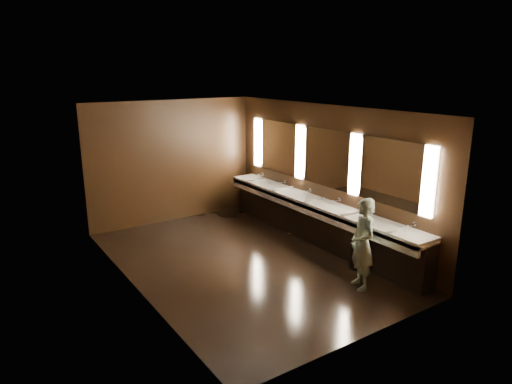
# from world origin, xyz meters

# --- Properties ---
(floor) EXTENTS (6.00, 6.00, 0.00)m
(floor) POSITION_xyz_m (0.00, 0.00, 0.00)
(floor) COLOR black
(floor) RESTS_ON ground
(ceiling) EXTENTS (4.00, 6.00, 0.02)m
(ceiling) POSITION_xyz_m (0.00, 0.00, 2.80)
(ceiling) COLOR #2D2D2B
(ceiling) RESTS_ON wall_back
(wall_back) EXTENTS (4.00, 0.02, 2.80)m
(wall_back) POSITION_xyz_m (0.00, 3.00, 1.40)
(wall_back) COLOR black
(wall_back) RESTS_ON floor
(wall_front) EXTENTS (4.00, 0.02, 2.80)m
(wall_front) POSITION_xyz_m (0.00, -3.00, 1.40)
(wall_front) COLOR black
(wall_front) RESTS_ON floor
(wall_left) EXTENTS (0.02, 6.00, 2.80)m
(wall_left) POSITION_xyz_m (-2.00, 0.00, 1.40)
(wall_left) COLOR black
(wall_left) RESTS_ON floor
(wall_right) EXTENTS (0.02, 6.00, 2.80)m
(wall_right) POSITION_xyz_m (2.00, 0.00, 1.40)
(wall_right) COLOR black
(wall_right) RESTS_ON floor
(sink_counter) EXTENTS (0.55, 5.40, 1.01)m
(sink_counter) POSITION_xyz_m (1.79, 0.00, 0.50)
(sink_counter) COLOR black
(sink_counter) RESTS_ON floor
(mirror_band) EXTENTS (0.06, 5.03, 1.15)m
(mirror_band) POSITION_xyz_m (1.98, -0.00, 1.75)
(mirror_band) COLOR #FBE7C6
(mirror_band) RESTS_ON wall_right
(person) EXTENTS (0.53, 0.64, 1.51)m
(person) POSITION_xyz_m (1.06, -1.94, 0.76)
(person) COLOR #91C5D8
(person) RESTS_ON floor
(trash_bin) EXTENTS (0.34, 0.34, 0.51)m
(trash_bin) POSITION_xyz_m (1.58, -1.39, 0.25)
(trash_bin) COLOR black
(trash_bin) RESTS_ON floor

